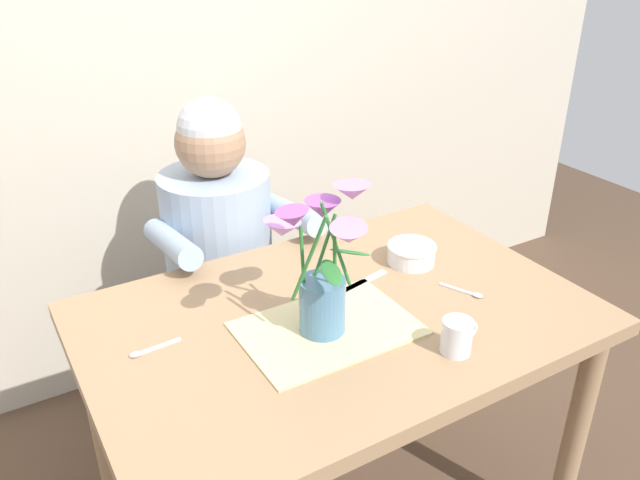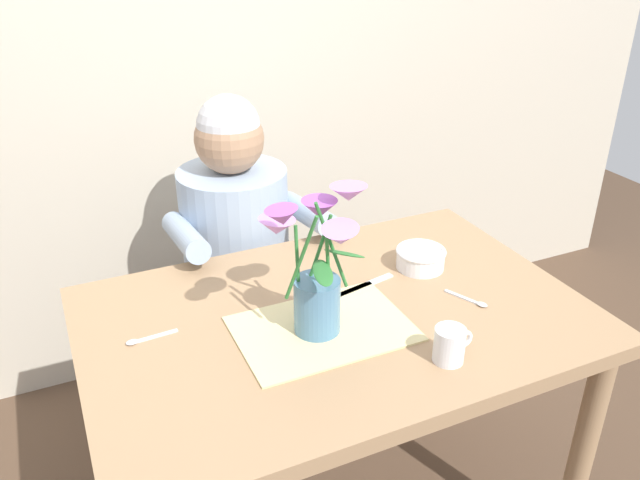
{
  "view_description": "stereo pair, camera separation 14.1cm",
  "coord_description": "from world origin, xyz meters",
  "px_view_note": "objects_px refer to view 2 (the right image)",
  "views": [
    {
      "loc": [
        -0.7,
        -1.09,
        1.6
      ],
      "look_at": [
        -0.02,
        0.05,
        0.92
      ],
      "focal_mm": 35.93,
      "sensor_mm": 36.0,
      "label": 1
    },
    {
      "loc": [
        -0.58,
        -1.16,
        1.6
      ],
      "look_at": [
        -0.02,
        0.05,
        0.92
      ],
      "focal_mm": 35.93,
      "sensor_mm": 36.0,
      "label": 2
    }
  ],
  "objects_px": {
    "seated_person": "(238,267)",
    "dinner_knife": "(364,286)",
    "ceramic_bowl": "(421,258)",
    "flower_vase": "(317,269)",
    "tea_cup": "(450,345)"
  },
  "relations": [
    {
      "from": "dinner_knife",
      "to": "tea_cup",
      "type": "xyz_separation_m",
      "value": [
        0.02,
        -0.34,
        0.04
      ]
    },
    {
      "from": "ceramic_bowl",
      "to": "flower_vase",
      "type": "bearing_deg",
      "value": -157.4
    },
    {
      "from": "seated_person",
      "to": "tea_cup",
      "type": "distance_m",
      "value": 0.93
    },
    {
      "from": "seated_person",
      "to": "dinner_knife",
      "type": "relative_size",
      "value": 5.97
    },
    {
      "from": "seated_person",
      "to": "dinner_knife",
      "type": "bearing_deg",
      "value": -68.6
    },
    {
      "from": "flower_vase",
      "to": "ceramic_bowl",
      "type": "height_order",
      "value": "flower_vase"
    },
    {
      "from": "flower_vase",
      "to": "ceramic_bowl",
      "type": "xyz_separation_m",
      "value": [
        0.38,
        0.16,
        -0.14
      ]
    },
    {
      "from": "ceramic_bowl",
      "to": "dinner_knife",
      "type": "distance_m",
      "value": 0.19
    },
    {
      "from": "flower_vase",
      "to": "tea_cup",
      "type": "bearing_deg",
      "value": -44.59
    },
    {
      "from": "seated_person",
      "to": "tea_cup",
      "type": "xyz_separation_m",
      "value": [
        0.2,
        -0.88,
        0.22
      ]
    },
    {
      "from": "ceramic_bowl",
      "to": "dinner_knife",
      "type": "xyz_separation_m",
      "value": [
        -0.19,
        -0.03,
        -0.03
      ]
    },
    {
      "from": "ceramic_bowl",
      "to": "seated_person",
      "type": "bearing_deg",
      "value": 125.46
    },
    {
      "from": "seated_person",
      "to": "flower_vase",
      "type": "bearing_deg",
      "value": -88.27
    },
    {
      "from": "tea_cup",
      "to": "flower_vase",
      "type": "bearing_deg",
      "value": 135.41
    },
    {
      "from": "flower_vase",
      "to": "dinner_knife",
      "type": "bearing_deg",
      "value": 34.37
    }
  ]
}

